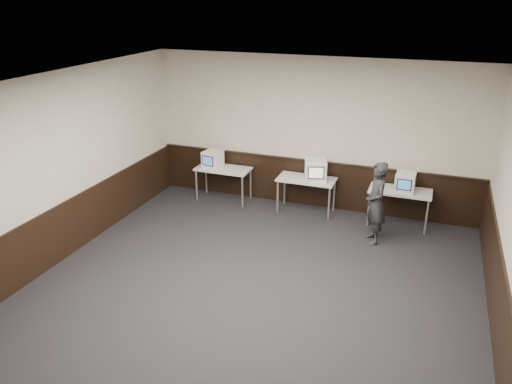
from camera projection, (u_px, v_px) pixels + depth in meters
floor at (244, 303)px, 7.55m from camera, size 8.00×8.00×0.00m
ceiling at (242, 91)px, 6.35m from camera, size 8.00×8.00×0.00m
back_wall at (313, 134)px, 10.43m from camera, size 7.00×0.00×7.00m
left_wall at (42, 176)px, 8.07m from camera, size 0.00×8.00×8.00m
wainscot_back at (311, 183)px, 10.82m from camera, size 6.98×0.04×1.00m
wainscot_left at (53, 237)px, 8.48m from camera, size 0.04×7.98×1.00m
wainscot_right at (501, 325)px, 6.25m from camera, size 0.04×7.98×1.00m
wainscot_rail at (311, 161)px, 10.61m from camera, size 6.98×0.06×0.04m
desk_left at (223, 171)px, 11.03m from camera, size 1.20×0.60×0.75m
desk_center at (307, 182)px, 10.43m from camera, size 1.20×0.60×0.75m
desk_right at (400, 193)px, 9.82m from camera, size 1.20×0.60×0.75m
emac_left at (213, 159)px, 10.99m from camera, size 0.42×0.44×0.37m
emac_center at (315, 170)px, 10.23m from camera, size 0.55×0.57×0.44m
emac_right at (405, 182)px, 9.67m from camera, size 0.38×0.41×0.37m
person at (376, 203)px, 9.11m from camera, size 0.56×0.67×1.56m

